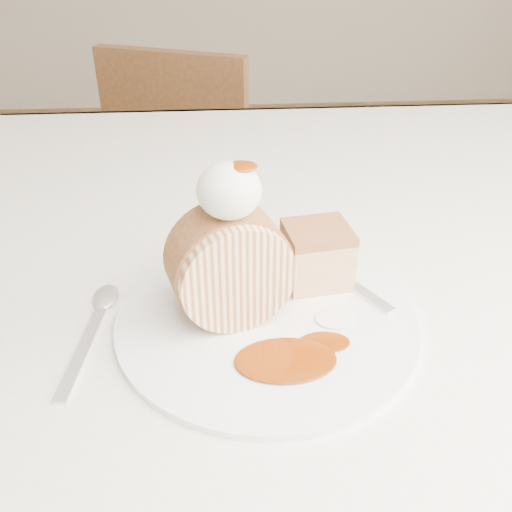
{
  "coord_description": "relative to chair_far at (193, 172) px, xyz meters",
  "views": [
    {
      "loc": [
        -0.05,
        -0.44,
        1.11
      ],
      "look_at": [
        -0.02,
        0.01,
        0.82
      ],
      "focal_mm": 40.0,
      "sensor_mm": 36.0,
      "label": 1
    }
  ],
  "objects": [
    {
      "name": "chair_far",
      "position": [
        0.0,
        0.0,
        0.0
      ],
      "size": [
        0.49,
        0.49,
        0.8
      ],
      "rotation": [
        0.0,
        0.0,
        2.77
      ],
      "color": "brown",
      "rests_on": "ground"
    },
    {
      "name": "whipped_cream",
      "position": [
        0.08,
        -1.01,
        0.44
      ],
      "size": [
        0.06,
        0.06,
        0.05
      ],
      "primitive_type": "ellipsoid",
      "color": "white",
      "rests_on": "roulade_slice"
    },
    {
      "name": "caramel_drizzle",
      "position": [
        0.09,
        -1.01,
        0.46
      ],
      "size": [
        0.03,
        0.02,
        0.01
      ],
      "primitive_type": "ellipsoid",
      "color": "#732A04",
      "rests_on": "whipped_cream"
    },
    {
      "name": "cake_chunk",
      "position": [
        0.17,
        -0.96,
        0.33
      ],
      "size": [
        0.07,
        0.07,
        0.05
      ],
      "primitive_type": "cube",
      "rotation": [
        0.0,
        0.0,
        0.15
      ],
      "color": "#A86E3F",
      "rests_on": "plate"
    },
    {
      "name": "caramel_pool",
      "position": [
        0.13,
        -1.08,
        0.3
      ],
      "size": [
        0.1,
        0.07,
        0.0
      ],
      "primitive_type": null,
      "rotation": [
        0.0,
        0.0,
        0.15
      ],
      "color": "#732A04",
      "rests_on": "plate"
    },
    {
      "name": "fork",
      "position": [
        0.21,
        -0.97,
        0.3
      ],
      "size": [
        0.11,
        0.16,
        0.0
      ],
      "primitive_type": "cube",
      "rotation": [
        0.0,
        0.0,
        0.54
      ],
      "color": "silver",
      "rests_on": "plate"
    },
    {
      "name": "roulade_slice",
      "position": [
        0.08,
        -1.01,
        0.36
      ],
      "size": [
        0.12,
        0.09,
        0.11
      ],
      "primitive_type": "cylinder",
      "rotation": [
        1.57,
        0.0,
        0.28
      ],
      "color": "#FFE4B1",
      "rests_on": "plate"
    },
    {
      "name": "spoon",
      "position": [
        -0.06,
        -1.05,
        0.3
      ],
      "size": [
        0.04,
        0.16,
        0.0
      ],
      "primitive_type": "cube",
      "rotation": [
        0.0,
        0.0,
        -0.11
      ],
      "color": "silver",
      "rests_on": "table"
    },
    {
      "name": "table",
      "position": [
        0.12,
        -0.81,
        0.2
      ],
      "size": [
        1.4,
        0.9,
        0.75
      ],
      "color": "white",
      "rests_on": "ground"
    },
    {
      "name": "plate",
      "position": [
        0.12,
        -1.02,
        0.3
      ],
      "size": [
        0.34,
        0.34,
        0.01
      ],
      "primitive_type": "cylinder",
      "rotation": [
        0.0,
        0.0,
        0.15
      ],
      "color": "white",
      "rests_on": "table"
    }
  ]
}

